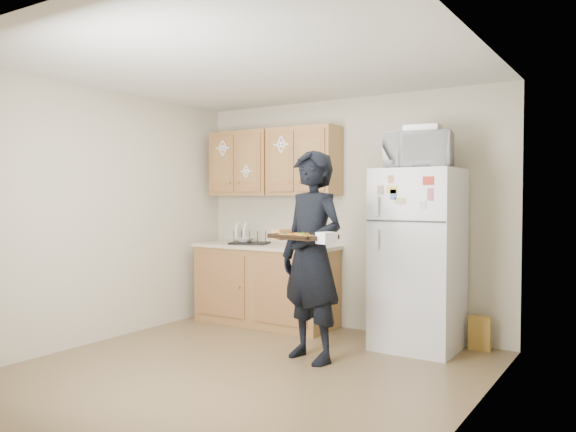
{
  "coord_description": "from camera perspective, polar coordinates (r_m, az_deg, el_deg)",
  "views": [
    {
      "loc": [
        2.78,
        -3.68,
        1.44
      ],
      "look_at": [
        0.12,
        0.45,
        1.27
      ],
      "focal_mm": 35.0,
      "sensor_mm": 36.0,
      "label": 1
    }
  ],
  "objects": [
    {
      "name": "pizza_front_left",
      "position": [
        4.64,
        -0.16,
        -1.93
      ],
      "size": [
        0.16,
        0.16,
        0.02
      ],
      "primitive_type": "cylinder",
      "color": "orange",
      "rests_on": "baking_tray"
    },
    {
      "name": "countertop",
      "position": [
        6.33,
        -2.31,
        -3.08
      ],
      "size": [
        1.64,
        0.64,
        0.04
      ],
      "primitive_type": "cube",
      "color": "beige",
      "rests_on": "base_cabinet"
    },
    {
      "name": "wall_front",
      "position": [
        3.35,
        -23.12,
        -1.41
      ],
      "size": [
        3.6,
        0.04,
        2.5
      ],
      "primitive_type": "cube",
      "color": "#BFB69B",
      "rests_on": "floor"
    },
    {
      "name": "dish_rack",
      "position": [
        6.39,
        -3.93,
        -2.1
      ],
      "size": [
        0.5,
        0.44,
        0.17
      ],
      "primitive_type": "cube",
      "rotation": [
        0.0,
        0.0,
        0.34
      ],
      "color": "black",
      "rests_on": "countertop"
    },
    {
      "name": "bowl",
      "position": [
        6.44,
        -4.42,
        -2.41
      ],
      "size": [
        0.23,
        0.23,
        0.05
      ],
      "primitive_type": "imported",
      "rotation": [
        0.0,
        0.0,
        0.14
      ],
      "color": "white",
      "rests_on": "dish_rack"
    },
    {
      "name": "soap_bottle",
      "position": [
        5.89,
        1.69,
        -2.25
      ],
      "size": [
        0.1,
        0.1,
        0.21
      ],
      "primitive_type": "imported",
      "rotation": [
        0.0,
        0.0,
        -0.09
      ],
      "color": "silver",
      "rests_on": "countertop"
    },
    {
      "name": "wall_right",
      "position": [
        3.81,
        17.92,
        -0.96
      ],
      "size": [
        0.04,
        3.6,
        2.5
      ],
      "primitive_type": "cube",
      "color": "#BFB69B",
      "rests_on": "floor"
    },
    {
      "name": "person",
      "position": [
        4.92,
        2.44,
        -4.07
      ],
      "size": [
        0.77,
        0.61,
        1.84
      ],
      "primitive_type": "imported",
      "rotation": [
        0.0,
        0.0,
        -0.28
      ],
      "color": "black",
      "rests_on": "floor"
    },
    {
      "name": "wall_left",
      "position": [
        5.87,
        -18.41,
        0.04
      ],
      "size": [
        0.04,
        3.6,
        2.5
      ],
      "primitive_type": "cube",
      "color": "#BFB69B",
      "rests_on": "floor"
    },
    {
      "name": "pizza_front_right",
      "position": [
        4.47,
        1.75,
        -2.08
      ],
      "size": [
        0.16,
        0.16,
        0.02
      ],
      "primitive_type": "cylinder",
      "color": "orange",
      "rests_on": "baking_tray"
    },
    {
      "name": "microwave",
      "position": [
        5.39,
        13.14,
        6.49
      ],
      "size": [
        0.67,
        0.52,
        0.33
      ],
      "primitive_type": "imported",
      "rotation": [
        0.0,
        0.0,
        0.2
      ],
      "color": "silver",
      "rests_on": "refrigerator"
    },
    {
      "name": "cereal_box",
      "position": [
        5.65,
        18.89,
        -11.2
      ],
      "size": [
        0.2,
        0.07,
        0.32
      ],
      "primitive_type": "cube",
      "color": "gold",
      "rests_on": "floor"
    },
    {
      "name": "baking_tray",
      "position": [
        4.61,
        1.53,
        -2.18
      ],
      "size": [
        0.57,
        0.48,
        0.04
      ],
      "primitive_type": "cube",
      "rotation": [
        0.0,
        0.0,
        -0.28
      ],
      "color": "black",
      "rests_on": "person"
    },
    {
      "name": "upper_cab_right",
      "position": [
        6.2,
        1.6,
        5.56
      ],
      "size": [
        0.8,
        0.33,
        0.75
      ],
      "primitive_type": "cube",
      "color": "brown",
      "rests_on": "wall_back"
    },
    {
      "name": "floor",
      "position": [
        4.83,
        -4.21,
        -15.37
      ],
      "size": [
        3.6,
        3.6,
        0.0
      ],
      "primitive_type": "plane",
      "color": "brown",
      "rests_on": "ground"
    },
    {
      "name": "foil_pan",
      "position": [
        5.43,
        13.54,
        8.58
      ],
      "size": [
        0.34,
        0.25,
        0.07
      ],
      "primitive_type": "cube",
      "rotation": [
        0.0,
        0.0,
        0.09
      ],
      "color": "#BABAC1",
      "rests_on": "microwave"
    },
    {
      "name": "refrigerator",
      "position": [
        5.45,
        13.09,
        -4.27
      ],
      "size": [
        0.75,
        0.7,
        1.7
      ],
      "primitive_type": "cube",
      "color": "silver",
      "rests_on": "floor"
    },
    {
      "name": "upper_cab_left",
      "position": [
        6.66,
        -4.48,
        5.31
      ],
      "size": [
        0.8,
        0.33,
        0.75
      ],
      "primitive_type": "cube",
      "color": "brown",
      "rests_on": "wall_back"
    },
    {
      "name": "base_cabinet",
      "position": [
        6.38,
        -2.3,
        -7.11
      ],
      "size": [
        1.6,
        0.6,
        0.86
      ],
      "primitive_type": "cube",
      "color": "brown",
      "rests_on": "floor"
    },
    {
      "name": "wall_back",
      "position": [
        6.14,
        5.92,
        0.21
      ],
      "size": [
        3.6,
        0.04,
        2.5
      ],
      "primitive_type": "cube",
      "color": "#BFB69B",
      "rests_on": "floor"
    },
    {
      "name": "ceiling",
      "position": [
        4.73,
        -4.29,
        14.95
      ],
      "size": [
        3.6,
        3.6,
        0.0
      ],
      "primitive_type": "plane",
      "color": "silver",
      "rests_on": "wall_back"
    },
    {
      "name": "pizza_back_left",
      "position": [
        4.75,
        1.32,
        -1.84
      ],
      "size": [
        0.16,
        0.16,
        0.02
      ],
      "primitive_type": "cylinder",
      "color": "orange",
      "rests_on": "baking_tray"
    }
  ]
}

